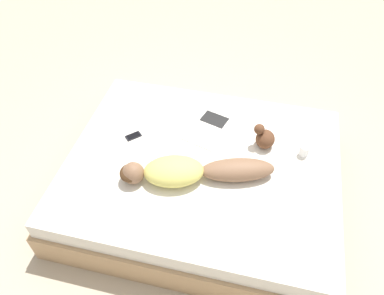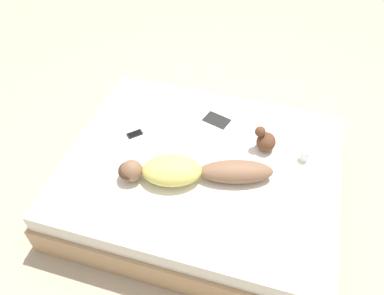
# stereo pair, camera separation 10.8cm
# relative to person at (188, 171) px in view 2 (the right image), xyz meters

# --- Properties ---
(ground_plane) EXTENTS (12.00, 12.00, 0.00)m
(ground_plane) POSITION_rel_person_xyz_m (0.19, -0.06, -0.54)
(ground_plane) COLOR #B7A88E
(bed) EXTENTS (1.82, 2.26, 0.45)m
(bed) POSITION_rel_person_xyz_m (0.19, -0.06, -0.31)
(bed) COLOR tan
(bed) RESTS_ON ground_plane
(person) EXTENTS (0.53, 1.20, 0.18)m
(person) POSITION_rel_person_xyz_m (0.00, 0.00, 0.00)
(person) COLOR brown
(person) RESTS_ON bed
(open_magazine) EXTENTS (0.55, 0.45, 0.01)m
(open_magazine) POSITION_rel_person_xyz_m (0.59, -0.02, -0.08)
(open_magazine) COLOR silver
(open_magazine) RESTS_ON bed
(coffee_mug) EXTENTS (0.11, 0.08, 0.10)m
(coffee_mug) POSITION_rel_person_xyz_m (0.46, -0.85, -0.03)
(coffee_mug) COLOR white
(coffee_mug) RESTS_ON bed
(cell_phone) EXTENTS (0.14, 0.14, 0.01)m
(cell_phone) POSITION_rel_person_xyz_m (0.33, 0.59, -0.08)
(cell_phone) COLOR black
(cell_phone) RESTS_ON bed
(plush_toy) EXTENTS (0.18, 0.19, 0.22)m
(plush_toy) POSITION_rel_person_xyz_m (0.49, -0.52, 0.00)
(plush_toy) COLOR brown
(plush_toy) RESTS_ON bed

